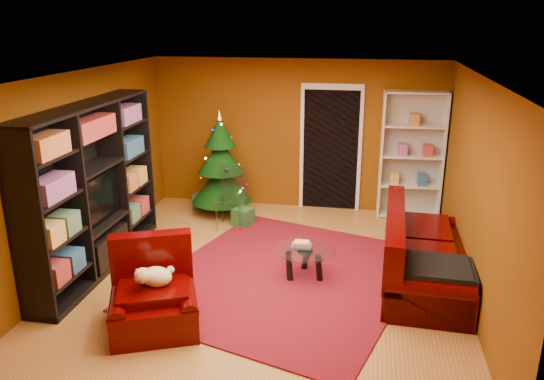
% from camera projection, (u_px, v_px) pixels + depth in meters
% --- Properties ---
extents(floor, '(5.00, 5.50, 0.05)m').
position_uv_depth(floor, '(267.00, 276.00, 7.04)').
color(floor, '#A86C2F').
rests_on(floor, ground).
extents(ceiling, '(5.00, 5.50, 0.05)m').
position_uv_depth(ceiling, '(266.00, 73.00, 6.21)').
color(ceiling, silver).
rests_on(ceiling, wall_back).
extents(wall_back, '(5.00, 0.05, 2.60)m').
position_uv_depth(wall_back, '(297.00, 135.00, 9.22)').
color(wall_back, '#743F0A').
rests_on(wall_back, ground).
extents(wall_left, '(0.05, 5.50, 2.60)m').
position_uv_depth(wall_left, '(81.00, 171.00, 7.06)').
color(wall_left, '#743F0A').
rests_on(wall_left, ground).
extents(wall_right, '(0.05, 5.50, 2.60)m').
position_uv_depth(wall_right, '(478.00, 192.00, 6.19)').
color(wall_right, '#743F0A').
rests_on(wall_right, ground).
extents(doorway, '(1.06, 0.60, 2.16)m').
position_uv_depth(doorway, '(330.00, 151.00, 9.15)').
color(doorway, black).
rests_on(doorway, floor).
extents(rug, '(3.88, 4.22, 0.02)m').
position_uv_depth(rug, '(285.00, 276.00, 6.95)').
color(rug, maroon).
rests_on(rug, floor).
extents(media_unit, '(0.46, 2.90, 2.22)m').
position_uv_depth(media_unit, '(93.00, 189.00, 6.92)').
color(media_unit, black).
rests_on(media_unit, floor).
extents(christmas_tree, '(1.02, 1.02, 1.81)m').
position_uv_depth(christmas_tree, '(221.00, 164.00, 8.97)').
color(christmas_tree, black).
rests_on(christmas_tree, floor).
extents(gift_box_teal, '(0.35, 0.35, 0.27)m').
position_uv_depth(gift_box_teal, '(203.00, 201.00, 9.43)').
color(gift_box_teal, '#176B62').
rests_on(gift_box_teal, floor).
extents(gift_box_green, '(0.37, 0.37, 0.29)m').
position_uv_depth(gift_box_green, '(243.00, 217.00, 8.66)').
color(gift_box_green, '#1F5F28').
rests_on(gift_box_green, floor).
extents(gift_box_red, '(0.22, 0.22, 0.20)m').
position_uv_depth(gift_box_red, '(213.00, 205.00, 9.33)').
color(gift_box_red, maroon).
rests_on(gift_box_red, floor).
extents(white_bookshelf, '(1.02, 0.41, 2.18)m').
position_uv_depth(white_bookshelf, '(411.00, 156.00, 8.77)').
color(white_bookshelf, white).
rests_on(white_bookshelf, floor).
extents(armchair, '(1.30, 1.30, 0.78)m').
position_uv_depth(armchair, '(153.00, 295.00, 5.72)').
color(armchair, '#340001').
rests_on(armchair, rug).
extents(dog, '(0.48, 0.43, 0.25)m').
position_uv_depth(dog, '(157.00, 277.00, 5.72)').
color(dog, beige).
rests_on(dog, armchair).
extents(sofa, '(1.10, 2.27, 0.96)m').
position_uv_depth(sofa, '(426.00, 248.00, 6.67)').
color(sofa, '#340001').
rests_on(sofa, rug).
extents(coffee_table, '(0.82, 0.82, 0.50)m').
position_uv_depth(coffee_table, '(305.00, 262.00, 6.89)').
color(coffee_table, gray).
rests_on(coffee_table, rug).
extents(acrylic_chair, '(0.47, 0.51, 0.90)m').
position_uv_depth(acrylic_chair, '(231.00, 201.00, 8.48)').
color(acrylic_chair, '#66605B').
rests_on(acrylic_chair, rug).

